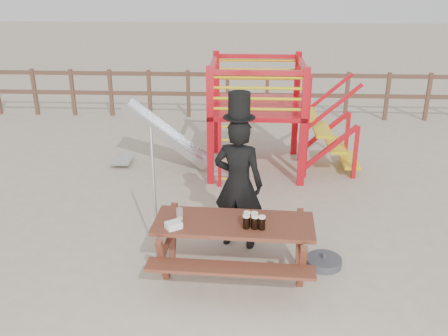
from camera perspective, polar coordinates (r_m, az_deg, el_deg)
ground at (r=6.52m, az=1.91°, el=-11.77°), size 60.00×60.00×0.00m
back_fence at (r=12.75m, az=2.67°, el=8.96°), size 15.09×0.09×1.20m
playground_fort at (r=9.35m, az=3.26°, el=6.19°), size 4.71×1.84×2.10m
picnic_table at (r=6.22m, az=1.11°, el=-8.43°), size 2.00×1.42×0.75m
man_with_hat at (r=6.66m, az=1.65°, el=-1.42°), size 0.76×0.59×2.17m
metal_pole at (r=6.41m, az=-7.96°, el=-3.16°), size 0.04×0.04×1.84m
parasol_base at (r=6.74m, az=11.33°, el=-10.46°), size 0.46×0.46×0.20m
paper_bag at (r=5.96m, az=-5.78°, el=-6.52°), size 0.23×0.22×0.08m
stout_pints at (r=5.94m, az=3.31°, el=-6.03°), size 0.27×0.18×0.17m
empty_glasses at (r=6.13m, az=-5.10°, el=-5.31°), size 0.08×0.08×0.15m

